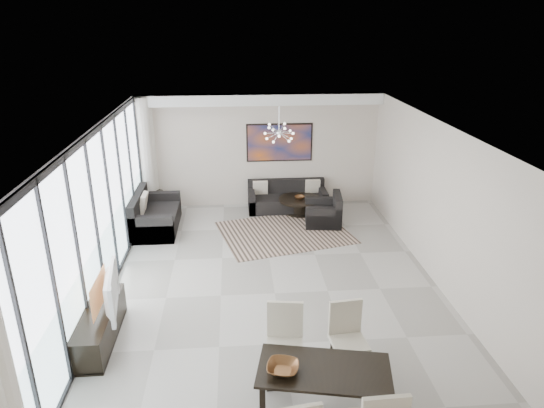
{
  "coord_description": "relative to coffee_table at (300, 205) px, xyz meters",
  "views": [
    {
      "loc": [
        -0.65,
        -7.48,
        4.6
      ],
      "look_at": [
        0.05,
        1.2,
        1.25
      ],
      "focal_mm": 32.0,
      "sensor_mm": 36.0,
      "label": 1
    }
  ],
  "objects": [
    {
      "name": "bowl_coffee",
      "position": [
        -0.01,
        -0.02,
        0.2
      ],
      "size": [
        0.29,
        0.29,
        0.08
      ],
      "primitive_type": "imported",
      "rotation": [
        0.0,
        0.0,
        -0.16
      ],
      "color": "brown",
      "rests_on": "coffee_table"
    },
    {
      "name": "loveseat",
      "position": [
        -3.51,
        -0.73,
        0.08
      ],
      "size": [
        0.98,
        1.74,
        0.87
      ],
      "color": "black",
      "rests_on": "floor"
    },
    {
      "name": "coffee_table",
      "position": [
        0.0,
        0.0,
        0.0
      ],
      "size": [
        1.07,
        1.07,
        0.37
      ],
      "color": "black",
      "rests_on": "floor"
    },
    {
      "name": "window_wall",
      "position": [
        -3.81,
        -3.78,
        1.26
      ],
      "size": [
        0.37,
        8.95,
        2.9
      ],
      "color": "silver",
      "rests_on": "floor"
    },
    {
      "name": "sofa_main",
      "position": [
        -0.29,
        0.29,
        0.03
      ],
      "size": [
        1.98,
        0.81,
        0.72
      ],
      "color": "black",
      "rests_on": "floor"
    },
    {
      "name": "chandelier",
      "position": [
        -0.65,
        -1.28,
        2.14
      ],
      "size": [
        0.66,
        0.66,
        0.71
      ],
      "color": "silver",
      "rests_on": "room_shell"
    },
    {
      "name": "armchair",
      "position": [
        0.5,
        -0.73,
        0.04
      ],
      "size": [
        0.93,
        0.97,
        0.74
      ],
      "color": "black",
      "rests_on": "floor"
    },
    {
      "name": "tv_console",
      "position": [
        -3.71,
        -4.9,
        0.04
      ],
      "size": [
        0.46,
        1.64,
        0.51
      ],
      "primitive_type": "cube",
      "color": "black",
      "rests_on": "floor"
    },
    {
      "name": "television",
      "position": [
        -3.55,
        -4.87,
        0.61
      ],
      "size": [
        0.31,
        1.1,
        0.63
      ],
      "primitive_type": "imported",
      "rotation": [
        0.0,
        0.0,
        1.73
      ],
      "color": "gray",
      "rests_on": "tv_console"
    },
    {
      "name": "dining_chair_ne",
      "position": [
        -0.13,
        -5.79,
        0.37
      ],
      "size": [
        0.51,
        0.51,
        1.01
      ],
      "color": "beige",
      "rests_on": "floor"
    },
    {
      "name": "room_shell",
      "position": [
        -0.49,
        -3.78,
        1.24
      ],
      "size": [
        6.0,
        9.0,
        2.9
      ],
      "color": "#A8A39B",
      "rests_on": "ground"
    },
    {
      "name": "side_table",
      "position": [
        -3.6,
        0.37,
        0.15
      ],
      "size": [
        0.39,
        0.39,
        0.54
      ],
      "color": "black",
      "rests_on": "floor"
    },
    {
      "name": "dining_chair_nw",
      "position": [
        -1.0,
        -5.83,
        0.4
      ],
      "size": [
        0.55,
        0.55,
        1.06
      ],
      "color": "beige",
      "rests_on": "floor"
    },
    {
      "name": "rug",
      "position": [
        -0.51,
        -1.18,
        -0.21
      ],
      "size": [
        3.24,
        2.77,
        0.01
      ],
      "primitive_type": "cube",
      "rotation": [
        0.0,
        0.0,
        0.25
      ],
      "color": "black",
      "rests_on": "floor"
    },
    {
      "name": "painting",
      "position": [
        -0.45,
        0.69,
        1.44
      ],
      "size": [
        1.68,
        0.04,
        0.98
      ],
      "primitive_type": "cube",
      "color": "#BE541A",
      "rests_on": "room_shell"
    },
    {
      "name": "dining_table",
      "position": [
        -0.6,
        -6.61,
        0.36
      ],
      "size": [
        1.72,
        1.1,
        0.66
      ],
      "color": "black",
      "rests_on": "floor"
    },
    {
      "name": "soffit",
      "position": [
        -0.95,
        0.52,
        2.56
      ],
      "size": [
        5.98,
        0.4,
        0.26
      ],
      "primitive_type": "cube",
      "color": "white",
      "rests_on": "room_shell"
    },
    {
      "name": "bowl_dining",
      "position": [
        -1.1,
        -6.61,
        0.5
      ],
      "size": [
        0.47,
        0.47,
        0.09
      ],
      "primitive_type": "imported",
      "rotation": [
        0.0,
        0.0,
        -0.26
      ],
      "color": "brown",
      "rests_on": "dining_table"
    }
  ]
}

